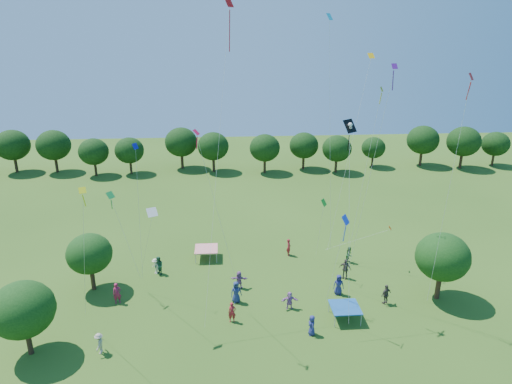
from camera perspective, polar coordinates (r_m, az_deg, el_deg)
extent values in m
cylinder|color=#422B19|center=(36.43, -26.48, -16.52)|extent=(0.36, 0.36, 1.74)
ellipsoid|color=#174112|center=(35.02, -27.14, -12.94)|extent=(4.22, 4.22, 3.80)
cylinder|color=#422B19|center=(42.21, -19.71, -10.30)|extent=(0.37, 0.37, 1.80)
ellipsoid|color=#174112|center=(41.07, -20.11, -7.25)|extent=(3.79, 3.79, 3.41)
cylinder|color=#422B19|center=(41.43, 21.80, -11.02)|extent=(0.41, 0.41, 1.99)
ellipsoid|color=#174112|center=(40.13, 22.30, -7.51)|extent=(4.33, 4.33, 3.90)
cylinder|color=#422B19|center=(80.88, -27.79, 2.94)|extent=(0.45, 0.45, 2.17)
ellipsoid|color=black|center=(80.12, -28.16, 5.20)|extent=(5.22, 5.22, 4.70)
cylinder|color=#422B19|center=(78.24, -23.66, 3.06)|extent=(0.44, 0.44, 2.15)
ellipsoid|color=black|center=(77.47, -23.98, 5.38)|extent=(5.17, 5.17, 4.65)
cylinder|color=#422B19|center=(74.20, -19.40, 2.66)|extent=(0.38, 0.38, 1.87)
ellipsoid|color=black|center=(73.48, -19.65, 4.77)|extent=(4.48, 4.48, 4.03)
cylinder|color=#422B19|center=(73.57, -15.36, 2.93)|extent=(0.38, 0.38, 1.84)
ellipsoid|color=black|center=(72.85, -15.55, 5.04)|extent=(4.42, 4.42, 3.98)
cylinder|color=#422B19|center=(74.69, -9.21, 3.75)|extent=(0.44, 0.44, 2.14)
ellipsoid|color=black|center=(73.88, -9.34, 6.18)|extent=(5.14, 5.14, 4.63)
cylinder|color=#422B19|center=(72.33, -5.31, 3.35)|extent=(0.42, 0.42, 2.03)
ellipsoid|color=black|center=(71.53, -5.38, 5.72)|extent=(4.86, 4.86, 4.37)
cylinder|color=#422B19|center=(71.52, 1.09, 3.22)|extent=(0.40, 0.40, 1.96)
ellipsoid|color=black|center=(70.74, 1.10, 5.54)|extent=(4.71, 4.71, 4.24)
cylinder|color=#422B19|center=(73.82, 5.93, 3.62)|extent=(0.39, 0.39, 1.91)
ellipsoid|color=black|center=(73.08, 6.01, 5.81)|extent=(4.59, 4.59, 4.13)
cylinder|color=#422B19|center=(72.77, 9.95, 3.18)|extent=(0.39, 0.39, 1.89)
ellipsoid|color=black|center=(72.03, 10.08, 5.37)|extent=(4.54, 4.54, 4.08)
cylinder|color=#422B19|center=(77.00, 14.32, 3.65)|extent=(0.33, 0.33, 1.58)
ellipsoid|color=black|center=(76.40, 14.47, 5.38)|extent=(3.80, 3.80, 3.42)
cylinder|color=#422B19|center=(80.08, 19.88, 3.89)|extent=(0.44, 0.44, 2.13)
ellipsoid|color=black|center=(79.33, 20.14, 6.14)|extent=(5.12, 5.12, 4.61)
cylinder|color=#422B19|center=(80.91, 24.21, 3.50)|extent=(0.45, 0.45, 2.18)
ellipsoid|color=black|center=(80.16, 24.54, 5.77)|extent=(5.24, 5.24, 4.72)
cylinder|color=#422B19|center=(84.83, 27.48, 3.55)|extent=(0.37, 0.37, 1.81)
ellipsoid|color=black|center=(84.21, 27.77, 5.35)|extent=(4.35, 4.35, 3.91)
cube|color=red|center=(44.94, -6.24, -7.06)|extent=(2.20, 2.20, 0.08)
cylinder|color=#999999|center=(44.34, -7.56, -8.24)|extent=(0.05, 0.05, 1.10)
cylinder|color=#999999|center=(44.25, -4.95, -8.19)|extent=(0.05, 0.05, 1.10)
cylinder|color=#999999|center=(46.11, -7.43, -7.08)|extent=(0.05, 0.05, 1.10)
cylinder|color=#999999|center=(46.03, -4.92, -7.03)|extent=(0.05, 0.05, 1.10)
cube|color=#164E94|center=(36.72, 11.08, -13.94)|extent=(2.20, 2.20, 0.08)
cylinder|color=#999999|center=(35.97, 9.84, -15.61)|extent=(0.05, 0.05, 1.10)
cylinder|color=#999999|center=(36.47, 13.01, -15.31)|extent=(0.05, 0.05, 1.10)
cylinder|color=#999999|center=(37.57, 9.11, -13.87)|extent=(0.05, 0.05, 1.10)
cylinder|color=#999999|center=(38.05, 12.13, -13.62)|extent=(0.05, 0.05, 1.10)
imported|color=navy|center=(38.13, -2.50, -12.38)|extent=(1.02, 0.71, 1.87)
imported|color=maroon|center=(45.48, 4.11, -6.89)|extent=(0.42, 0.66, 1.76)
imported|color=#285A26|center=(44.97, 11.58, -7.68)|extent=(0.83, 0.90, 1.63)
imported|color=beige|center=(43.19, -12.47, -9.05)|extent=(0.97, 1.04, 1.51)
imported|color=#483F3A|center=(42.15, 11.07, -9.39)|extent=(1.21, 1.02, 1.90)
imported|color=#A363AA|center=(37.54, 4.22, -13.34)|extent=(1.40, 0.54, 1.49)
imported|color=navy|center=(39.74, 10.28, -11.33)|extent=(0.93, 0.57, 1.81)
imported|color=maroon|center=(35.96, -3.01, -14.79)|extent=(0.64, 0.44, 1.65)
imported|color=#26593B|center=(42.94, -12.05, -9.01)|extent=(0.90, 0.97, 1.75)
imported|color=#A49983|center=(34.73, -18.99, -17.47)|extent=(0.53, 1.06, 1.57)
imported|color=#433D36|center=(39.39, 15.95, -12.19)|extent=(1.12, 0.89, 1.73)
imported|color=#925897|center=(40.07, -2.13, -10.90)|extent=(1.54, 0.72, 1.59)
imported|color=navy|center=(34.88, 6.99, -16.21)|extent=(0.48, 0.81, 1.59)
imported|color=maroon|center=(39.66, -16.97, -12.01)|extent=(0.77, 0.61, 1.80)
cube|color=black|center=(33.09, 11.66, 8.08)|extent=(1.14, 1.07, 0.87)
cube|color=black|center=(33.40, 11.49, 6.02)|extent=(0.09, 0.27, 1.18)
sphere|color=white|center=(33.02, 11.70, 8.23)|extent=(0.32, 0.32, 0.32)
cylinder|color=white|center=(33.07, 11.67, 7.75)|extent=(0.24, 0.45, 0.30)
cylinder|color=white|center=(33.07, 11.67, 7.75)|extent=(0.24, 0.45, 0.30)
cylinder|color=beige|center=(33.15, 11.56, -4.50)|extent=(0.32, 4.31, 13.02)
cube|color=red|center=(35.61, -3.38, 22.55)|extent=(0.72, 0.77, 0.61)
cube|color=red|center=(35.61, -3.32, 19.43)|extent=(0.13, 0.64, 2.94)
cylinder|color=beige|center=(32.74, -4.89, 3.34)|extent=(2.31, 8.24, 21.39)
cube|color=red|center=(32.34, 25.30, 12.92)|extent=(0.52, 0.54, 0.44)
cube|color=red|center=(32.47, 25.03, 11.37)|extent=(0.08, 0.26, 1.15)
cylinder|color=beige|center=(34.63, 22.71, -1.18)|extent=(0.14, 1.20, 16.87)
cube|color=#FFB70D|center=(44.98, 14.20, 16.20)|extent=(0.69, 0.56, 0.47)
cylinder|color=beige|center=(43.79, 11.51, 4.45)|extent=(4.09, 4.17, 17.36)
cube|color=yellow|center=(25.86, -20.88, 0.20)|extent=(0.44, 0.38, 0.28)
cube|color=yellow|center=(26.09, -20.70, -1.01)|extent=(0.12, 0.18, 0.73)
cylinder|color=beige|center=(31.30, -20.67, -8.33)|extent=(3.01, 6.24, 11.65)
cube|color=#188636|center=(37.65, -17.74, -0.37)|extent=(0.66, 0.72, 0.48)
cube|color=#188636|center=(37.97, -17.60, -1.48)|extent=(0.09, 0.20, 0.84)
cylinder|color=beige|center=(38.94, -15.92, -5.74)|extent=(1.72, 0.08, 7.32)
cube|color=#1114B1|center=(36.22, -14.86, 5.56)|extent=(0.44, 0.52, 0.44)
cylinder|color=beige|center=(37.97, -14.38, -3.01)|extent=(0.37, 0.12, 11.24)
cube|color=#601689|center=(33.08, 16.94, 14.81)|extent=(0.47, 0.34, 0.36)
cube|color=#601689|center=(33.20, 16.75, 13.19)|extent=(0.21, 0.29, 1.35)
cylinder|color=beige|center=(35.74, 13.80, 0.84)|extent=(1.42, 2.57, 17.35)
cube|color=silver|center=(32.07, -12.87, -2.48)|extent=(0.83, 0.73, 0.50)
cylinder|color=beige|center=(36.34, -13.62, -7.03)|extent=(2.36, 5.35, 7.76)
cube|color=#0DA5C9|center=(41.44, 9.19, 20.83)|extent=(0.70, 0.72, 0.55)
cylinder|color=beige|center=(41.85, 9.24, 6.20)|extent=(0.90, 1.58, 20.62)
cube|color=#BA0A32|center=(29.18, -7.47, 7.43)|extent=(0.44, 0.52, 0.33)
cube|color=#BA0A32|center=(29.38, -7.41, 6.12)|extent=(0.14, 0.20, 0.83)
cylinder|color=beige|center=(32.51, -4.40, -4.10)|extent=(2.77, 2.60, 13.57)
cube|color=#D94A0B|center=(43.68, 16.41, -4.33)|extent=(0.39, 0.47, 0.32)
cylinder|color=beige|center=(43.99, 12.49, -5.85)|extent=(5.61, 1.40, 2.55)
cube|color=gold|center=(36.83, 15.44, 12.28)|extent=(0.38, 0.45, 0.38)
cube|color=gold|center=(36.97, 15.31, 11.21)|extent=(0.10, 0.21, 0.88)
cylinder|color=beige|center=(37.87, 13.07, 0.40)|extent=(2.11, 0.80, 15.40)
cube|color=#1B941D|center=(39.58, 8.49, -1.31)|extent=(0.62, 0.71, 0.55)
cylinder|color=beige|center=(41.53, 7.97, -4.82)|extent=(0.10, 1.77, 5.58)
cube|color=blue|center=(32.05, 11.14, -3.44)|extent=(0.70, 0.78, 0.60)
cube|color=blue|center=(32.53, 10.99, -5.17)|extent=(0.11, 0.29, 1.29)
cylinder|color=beige|center=(34.23, 9.85, -9.01)|extent=(0.72, 1.38, 7.19)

